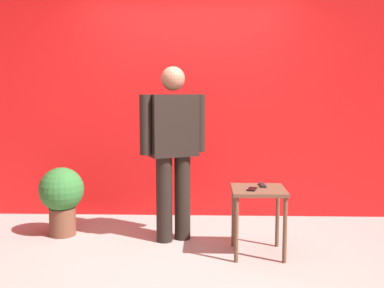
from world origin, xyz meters
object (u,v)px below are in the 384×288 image
at_px(side_table, 258,200).
at_px(tv_remote, 262,185).
at_px(standing_person, 173,144).
at_px(cell_phone, 252,189).
at_px(potted_plant, 62,195).

distance_m(side_table, tv_remote, 0.16).
height_order(standing_person, cell_phone, standing_person).
bearing_deg(potted_plant, standing_person, -5.59).
xyz_separation_m(cell_phone, potted_plant, (-1.83, 0.53, -0.19)).
relative_size(side_table, potted_plant, 0.86).
height_order(cell_phone, potted_plant, potted_plant).
xyz_separation_m(standing_person, potted_plant, (-1.12, 0.11, -0.53)).
bearing_deg(side_table, tv_remote, 65.33).
height_order(side_table, cell_phone, cell_phone).
distance_m(standing_person, cell_phone, 0.89).
distance_m(cell_phone, tv_remote, 0.19).
bearing_deg(side_table, cell_phone, -139.66).
xyz_separation_m(standing_person, cell_phone, (0.71, -0.42, -0.34)).
distance_m(cell_phone, potted_plant, 1.92).
relative_size(standing_person, potted_plant, 2.43).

